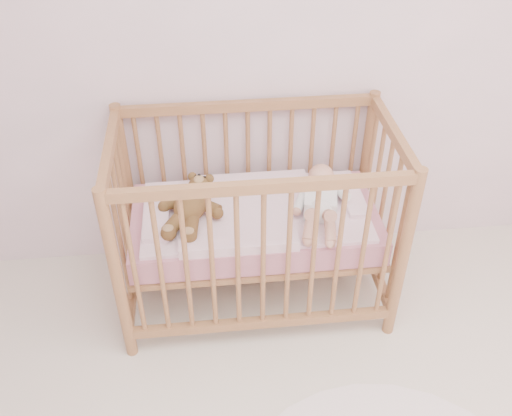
{
  "coord_description": "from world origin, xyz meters",
  "views": [
    {
      "loc": [
        -0.5,
        -0.6,
        2.3
      ],
      "look_at": [
        -0.27,
        1.55,
        0.62
      ],
      "focal_mm": 40.0,
      "sensor_mm": 36.0,
      "label": 1
    }
  ],
  "objects": [
    {
      "name": "wall_back",
      "position": [
        0.0,
        2.0,
        1.35
      ],
      "size": [
        4.0,
        0.02,
        2.7
      ],
      "primitive_type": "cube",
      "color": "beige",
      "rests_on": "floor"
    },
    {
      "name": "mattress",
      "position": [
        -0.27,
        1.6,
        0.49
      ],
      "size": [
        1.22,
        0.62,
        0.13
      ],
      "primitive_type": "cube",
      "color": "#CB7F90",
      "rests_on": "crib"
    },
    {
      "name": "crib",
      "position": [
        -0.27,
        1.6,
        0.5
      ],
      "size": [
        1.36,
        0.76,
        1.0
      ],
      "primitive_type": null,
      "color": "#A77447",
      "rests_on": "floor"
    },
    {
      "name": "teddy_bear",
      "position": [
        -0.58,
        1.58,
        0.65
      ],
      "size": [
        0.47,
        0.56,
        0.13
      ],
      "primitive_type": null,
      "rotation": [
        0.0,
        0.0,
        -0.31
      ],
      "color": "brown",
      "rests_on": "blanket"
    },
    {
      "name": "baby",
      "position": [
        0.05,
        1.58,
        0.64
      ],
      "size": [
        0.41,
        0.65,
        0.14
      ],
      "primitive_type": null,
      "rotation": [
        0.0,
        0.0,
        -0.21
      ],
      "color": "white",
      "rests_on": "blanket"
    },
    {
      "name": "blanket",
      "position": [
        -0.27,
        1.6,
        0.56
      ],
      "size": [
        1.1,
        0.58,
        0.06
      ],
      "primitive_type": null,
      "color": "#F7AAC3",
      "rests_on": "mattress"
    }
  ]
}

